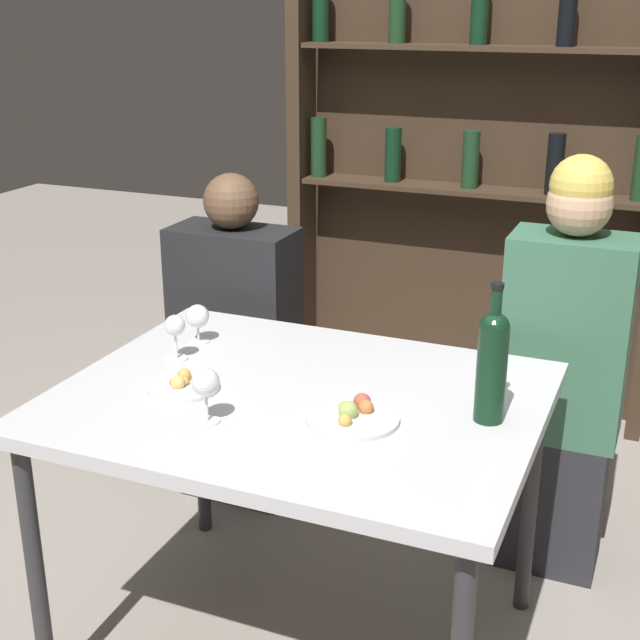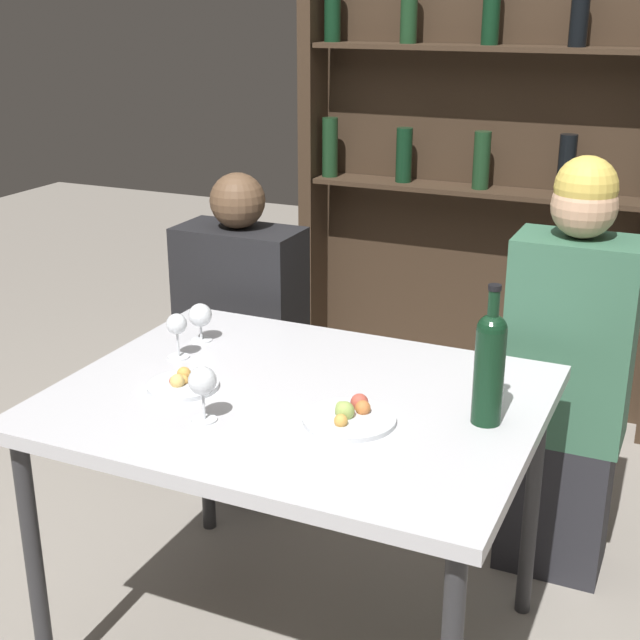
{
  "view_description": "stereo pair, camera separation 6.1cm",
  "coord_description": "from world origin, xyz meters",
  "px_view_note": "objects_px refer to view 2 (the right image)",
  "views": [
    {
      "loc": [
        0.83,
        -1.84,
        1.69
      ],
      "look_at": [
        0.0,
        0.14,
        0.91
      ],
      "focal_mm": 50.0,
      "sensor_mm": 36.0,
      "label": 1
    },
    {
      "loc": [
        0.88,
        -1.81,
        1.69
      ],
      "look_at": [
        0.0,
        0.14,
        0.91
      ],
      "focal_mm": 50.0,
      "sensor_mm": 36.0,
      "label": 2
    }
  ],
  "objects_px": {
    "wine_bottle": "(490,363)",
    "food_plate_0": "(350,416)",
    "seated_person_left": "(242,352)",
    "wine_glass_1": "(200,316)",
    "wine_glass_0": "(177,327)",
    "food_plate_1": "(182,384)",
    "wine_glass_2": "(203,383)",
    "seated_person_right": "(566,382)"
  },
  "relations": [
    {
      "from": "wine_glass_0",
      "to": "seated_person_left",
      "type": "xyz_separation_m",
      "value": [
        -0.14,
        0.59,
        -0.31
      ]
    },
    {
      "from": "food_plate_1",
      "to": "wine_bottle",
      "type": "bearing_deg",
      "value": 9.48
    },
    {
      "from": "wine_bottle",
      "to": "wine_glass_2",
      "type": "distance_m",
      "value": 0.66
    },
    {
      "from": "wine_glass_2",
      "to": "food_plate_0",
      "type": "height_order",
      "value": "wine_glass_2"
    },
    {
      "from": "food_plate_0",
      "to": "food_plate_1",
      "type": "relative_size",
      "value": 1.21
    },
    {
      "from": "wine_bottle",
      "to": "food_plate_1",
      "type": "relative_size",
      "value": 1.85
    },
    {
      "from": "wine_glass_1",
      "to": "food_plate_0",
      "type": "height_order",
      "value": "wine_glass_1"
    },
    {
      "from": "food_plate_0",
      "to": "wine_bottle",
      "type": "bearing_deg",
      "value": 23.02
    },
    {
      "from": "wine_bottle",
      "to": "wine_glass_1",
      "type": "distance_m",
      "value": 0.9
    },
    {
      "from": "seated_person_left",
      "to": "wine_glass_1",
      "type": "bearing_deg",
      "value": -74.42
    },
    {
      "from": "wine_glass_0",
      "to": "food_plate_0",
      "type": "xyz_separation_m",
      "value": [
        0.58,
        -0.16,
        -0.08
      ]
    },
    {
      "from": "wine_glass_2",
      "to": "seated_person_left",
      "type": "bearing_deg",
      "value": 114.27
    },
    {
      "from": "seated_person_left",
      "to": "seated_person_right",
      "type": "relative_size",
      "value": 0.9
    },
    {
      "from": "food_plate_1",
      "to": "seated_person_right",
      "type": "xyz_separation_m",
      "value": [
        0.84,
        0.76,
        -0.15
      ]
    },
    {
      "from": "wine_glass_1",
      "to": "wine_glass_2",
      "type": "relative_size",
      "value": 0.83
    },
    {
      "from": "wine_glass_1",
      "to": "wine_glass_2",
      "type": "distance_m",
      "value": 0.52
    },
    {
      "from": "wine_bottle",
      "to": "wine_glass_0",
      "type": "bearing_deg",
      "value": 177.27
    },
    {
      "from": "wine_glass_1",
      "to": "food_plate_0",
      "type": "distance_m",
      "value": 0.66
    },
    {
      "from": "food_plate_0",
      "to": "seated_person_left",
      "type": "relative_size",
      "value": 0.19
    },
    {
      "from": "wine_glass_0",
      "to": "wine_bottle",
      "type": "bearing_deg",
      "value": -2.73
    },
    {
      "from": "wine_bottle",
      "to": "food_plate_0",
      "type": "xyz_separation_m",
      "value": [
        -0.29,
        -0.12,
        -0.14
      ]
    },
    {
      "from": "wine_glass_1",
      "to": "seated_person_right",
      "type": "distance_m",
      "value": 1.09
    },
    {
      "from": "seated_person_left",
      "to": "food_plate_1",
      "type": "bearing_deg",
      "value": -71.4
    },
    {
      "from": "wine_bottle",
      "to": "seated_person_right",
      "type": "height_order",
      "value": "seated_person_right"
    },
    {
      "from": "wine_glass_0",
      "to": "wine_glass_1",
      "type": "bearing_deg",
      "value": 94.12
    },
    {
      "from": "wine_bottle",
      "to": "food_plate_0",
      "type": "relative_size",
      "value": 1.52
    },
    {
      "from": "food_plate_0",
      "to": "wine_glass_1",
      "type": "bearing_deg",
      "value": 152.93
    },
    {
      "from": "food_plate_1",
      "to": "seated_person_left",
      "type": "height_order",
      "value": "seated_person_left"
    },
    {
      "from": "wine_bottle",
      "to": "seated_person_left",
      "type": "bearing_deg",
      "value": 147.74
    },
    {
      "from": "wine_bottle",
      "to": "food_plate_1",
      "type": "xyz_separation_m",
      "value": [
        -0.75,
        -0.12,
        -0.14
      ]
    },
    {
      "from": "wine_bottle",
      "to": "wine_glass_0",
      "type": "height_order",
      "value": "wine_bottle"
    },
    {
      "from": "wine_bottle",
      "to": "seated_person_left",
      "type": "xyz_separation_m",
      "value": [
        -1.0,
        0.63,
        -0.37
      ]
    },
    {
      "from": "wine_glass_1",
      "to": "seated_person_right",
      "type": "relative_size",
      "value": 0.09
    },
    {
      "from": "seated_person_right",
      "to": "wine_glass_0",
      "type": "bearing_deg",
      "value": -148.2
    },
    {
      "from": "wine_glass_0",
      "to": "food_plate_1",
      "type": "xyz_separation_m",
      "value": [
        0.12,
        -0.17,
        -0.08
      ]
    },
    {
      "from": "food_plate_1",
      "to": "seated_person_left",
      "type": "bearing_deg",
      "value": 108.6
    },
    {
      "from": "wine_glass_1",
      "to": "food_plate_1",
      "type": "height_order",
      "value": "wine_glass_1"
    },
    {
      "from": "wine_glass_0",
      "to": "wine_glass_1",
      "type": "height_order",
      "value": "wine_glass_0"
    },
    {
      "from": "wine_glass_1",
      "to": "food_plate_1",
      "type": "relative_size",
      "value": 0.62
    },
    {
      "from": "wine_glass_1",
      "to": "food_plate_0",
      "type": "relative_size",
      "value": 0.51
    },
    {
      "from": "wine_glass_0",
      "to": "seated_person_left",
      "type": "distance_m",
      "value": 0.68
    },
    {
      "from": "wine_glass_0",
      "to": "wine_glass_1",
      "type": "xyz_separation_m",
      "value": [
        -0.01,
        0.13,
        -0.02
      ]
    }
  ]
}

